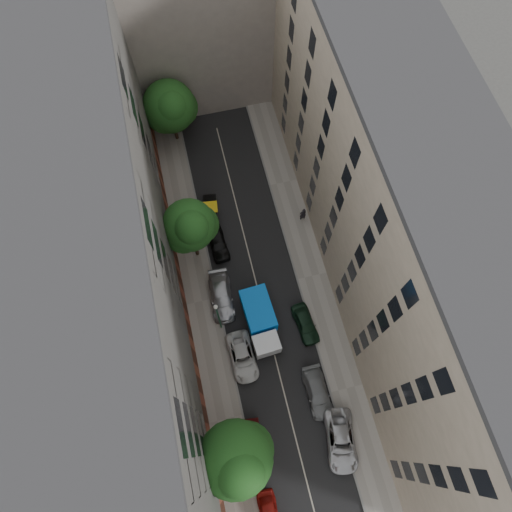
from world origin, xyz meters
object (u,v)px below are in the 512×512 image
object	(u,v)px
car_left_3	(221,297)
car_left_5	(211,212)
car_right_2	(305,324)
car_right_0	(341,441)
car_left_1	(254,442)
car_left_2	(242,357)
tree_far	(171,108)
lamp_post	(218,315)
pedestrian	(303,214)
car_left_4	(218,243)
tree_near	(237,460)
tarp_truck	(260,321)
car_right_1	(318,393)
tree_mid	(191,227)

from	to	relation	value
car_left_3	car_left_5	world-z (taller)	car_left_3
car_right_2	car_right_0	bearing A→B (deg)	-95.00
car_left_1	car_right_2	xyz separation A→B (m)	(7.06, 8.80, 0.06)
car_left_2	car_right_0	size ratio (longest dim) A/B	0.90
tree_far	lamp_post	distance (m)	22.27
car_left_2	car_left_3	distance (m)	6.04
car_left_1	pedestrian	size ratio (longest dim) A/B	1.99
car_left_1	car_left_4	bearing A→B (deg)	92.91
tree_near	tarp_truck	bearing A→B (deg)	67.76
tarp_truck	car_left_3	size ratio (longest dim) A/B	1.20
car_left_3	pedestrian	distance (m)	11.85
lamp_post	tree_far	bearing A→B (deg)	90.75
car_left_1	tree_near	xyz separation A→B (m)	(-1.40, -0.92, 6.18)
car_left_4	pedestrian	xyz separation A→B (m)	(9.08, 0.93, 0.40)
car_right_0	tree_far	world-z (taller)	tree_far
tree_far	car_right_1	bearing A→B (deg)	-76.36
car_left_2	tree_mid	distance (m)	12.58
car_right_1	lamp_post	bearing A→B (deg)	131.07
car_right_2	tree_far	bearing A→B (deg)	102.67
car_left_2	tree_far	world-z (taller)	tree_far
tree_far	tree_near	bearing A→B (deg)	-90.85
car_right_1	tree_far	world-z (taller)	tree_far
tarp_truck	car_left_4	distance (m)	9.26
car_left_4	tree_far	size ratio (longest dim) A/B	0.54
car_left_2	tarp_truck	bearing A→B (deg)	46.88
car_right_2	lamp_post	bearing A→B (deg)	162.05
car_right_0	car_left_2	bearing A→B (deg)	135.96
car_right_0	lamp_post	size ratio (longest dim) A/B	0.77
car_left_3	lamp_post	bearing A→B (deg)	-99.29
car_left_5	tree_far	distance (m)	11.36
car_left_4	tree_mid	world-z (taller)	tree_mid
tarp_truck	tree_mid	distance (m)	10.58
car_right_2	tree_far	world-z (taller)	tree_far
tree_far	pedestrian	xyz separation A→B (m)	(10.78, -12.98, -4.00)
car_left_5	car_right_2	distance (m)	14.97
tarp_truck	tree_mid	size ratio (longest dim) A/B	0.70
car_left_2	car_left_5	world-z (taller)	car_left_2
car_right_2	lamp_post	xyz separation A→B (m)	(-7.68, 1.66, 3.64)
tarp_truck	lamp_post	size ratio (longest dim) A/B	0.91
car_right_0	tree_near	world-z (taller)	tree_near
car_right_2	tree_far	xyz separation A→B (m)	(-7.97, 23.91, 4.42)
car_left_4	tree_far	xyz separation A→B (m)	(-1.70, 13.91, 4.40)
car_left_3	tree_near	size ratio (longest dim) A/B	0.53
tarp_truck	car_left_2	size ratio (longest dim) A/B	1.30
lamp_post	pedestrian	xyz separation A→B (m)	(10.49, 9.27, -3.22)
car_left_2	car_right_0	world-z (taller)	car_right_0
tree_near	pedestrian	bearing A→B (deg)	61.35
car_left_3	tree_mid	xyz separation A→B (m)	(-1.30, 5.09, 5.50)
car_left_3	tree_far	world-z (taller)	tree_far
tarp_truck	tree_far	size ratio (longest dim) A/B	0.80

